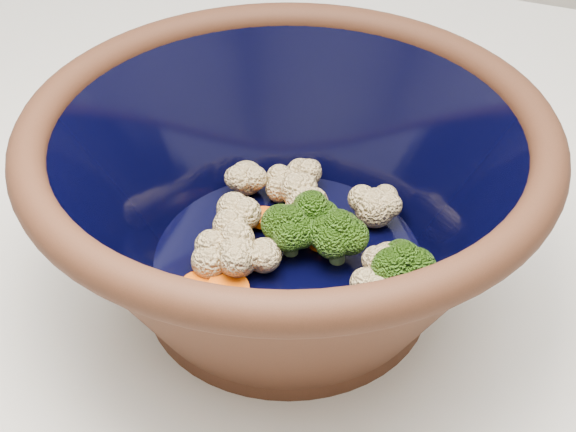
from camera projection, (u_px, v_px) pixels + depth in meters
The scene contains 2 objects.
mixing_bowl at pixel (288, 199), 0.61m from camera, with size 0.41×0.41×0.17m.
vegetable_pile at pixel (310, 231), 0.64m from camera, with size 0.20×0.19×0.05m.
Camera 1 is at (0.18, -0.49, 1.37)m, focal length 50.00 mm.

